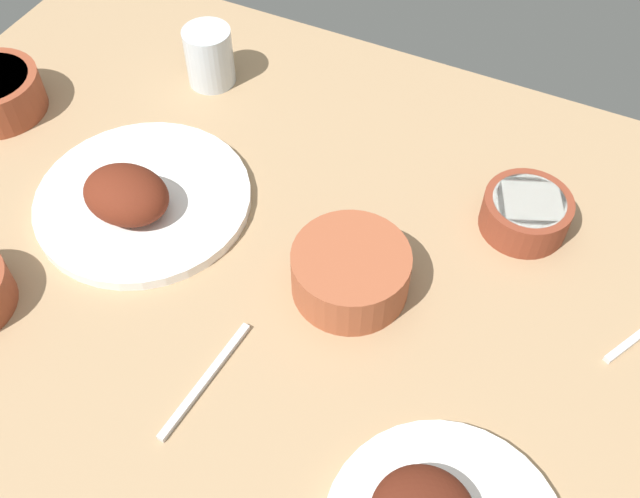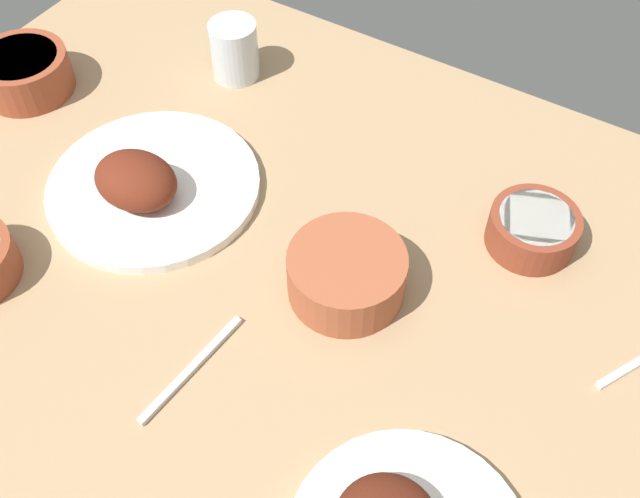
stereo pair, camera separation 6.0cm
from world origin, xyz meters
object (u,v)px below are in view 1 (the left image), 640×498
object	(u,v)px
bowl_cream	(526,212)
spoon_loose	(206,380)
bowl_pasta	(351,271)
water_tumbler	(209,56)
plate_near_viewer	(138,198)

from	to	relation	value
bowl_cream	spoon_loose	size ratio (longest dim) A/B	0.69
bowl_pasta	water_tumbler	bearing A→B (deg)	142.99
plate_near_viewer	water_tumbler	bearing A→B (deg)	100.36
bowl_pasta	spoon_loose	world-z (taller)	bowl_pasta
bowl_cream	spoon_loose	xyz separation A→B (cm)	(-26.22, -38.58, -2.42)
plate_near_viewer	bowl_cream	xyz separation A→B (cm)	(48.14, 19.62, 0.73)
water_tumbler	plate_near_viewer	bearing A→B (deg)	-79.64
water_tumbler	spoon_loose	distance (cm)	54.22
bowl_cream	spoon_loose	distance (cm)	46.71
plate_near_viewer	water_tumbler	distance (cm)	28.43
plate_near_viewer	bowl_pasta	size ratio (longest dim) A/B	2.01
plate_near_viewer	bowl_cream	world-z (taller)	plate_near_viewer
water_tumbler	bowl_cream	bearing A→B (deg)	-8.79
bowl_pasta	water_tumbler	distance (cm)	45.71
plate_near_viewer	bowl_pasta	bearing A→B (deg)	0.63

